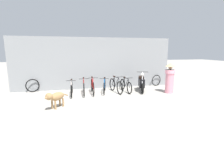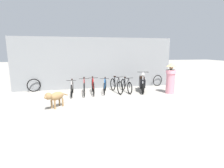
% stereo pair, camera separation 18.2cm
% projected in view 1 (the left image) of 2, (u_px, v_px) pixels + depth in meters
% --- Properties ---
extents(ground_plane, '(60.00, 60.00, 0.00)m').
position_uv_depth(ground_plane, '(108.00, 105.00, 7.08)').
color(ground_plane, '#9E998E').
extents(shop_wall_back, '(9.17, 0.20, 2.92)m').
position_uv_depth(shop_wall_back, '(95.00, 63.00, 10.10)').
color(shop_wall_back, gray).
rests_on(shop_wall_back, ground).
extents(bicycle_0, '(0.46, 1.61, 0.81)m').
position_uv_depth(bicycle_0, '(72.00, 89.00, 8.63)').
color(bicycle_0, black).
rests_on(bicycle_0, ground).
extents(bicycle_1, '(0.46, 1.75, 0.86)m').
position_uv_depth(bicycle_1, '(84.00, 87.00, 8.85)').
color(bicycle_1, black).
rests_on(bicycle_1, ground).
extents(bicycle_2, '(0.46, 1.69, 0.89)m').
position_uv_depth(bicycle_2, '(93.00, 87.00, 8.95)').
color(bicycle_2, black).
rests_on(bicycle_2, ground).
extents(bicycle_3, '(0.52, 1.59, 0.81)m').
position_uv_depth(bicycle_3, '(105.00, 86.00, 9.19)').
color(bicycle_3, black).
rests_on(bicycle_3, ground).
extents(bicycle_4, '(0.46, 1.64, 0.88)m').
position_uv_depth(bicycle_4, '(116.00, 86.00, 9.21)').
color(bicycle_4, black).
rests_on(bicycle_4, ground).
extents(bicycle_5, '(0.46, 1.60, 0.81)m').
position_uv_depth(bicycle_5, '(126.00, 86.00, 9.36)').
color(bicycle_5, black).
rests_on(bicycle_5, ground).
extents(motorcycle, '(0.69, 1.73, 1.11)m').
position_uv_depth(motorcycle, '(141.00, 83.00, 9.51)').
color(motorcycle, black).
rests_on(motorcycle, ground).
extents(stray_dog, '(0.86, 0.95, 0.67)m').
position_uv_depth(stray_dog, '(56.00, 97.00, 6.65)').
color(stray_dog, '#997247').
rests_on(stray_dog, ground).
extents(person_in_robes, '(0.64, 0.64, 1.56)m').
position_uv_depth(person_in_robes, '(170.00, 77.00, 9.01)').
color(person_in_robes, pink).
rests_on(person_in_robes, ground).
extents(spare_tire_left, '(0.68, 0.21, 0.69)m').
position_uv_depth(spare_tire_left, '(156.00, 80.00, 10.94)').
color(spare_tire_left, black).
rests_on(spare_tire_left, ground).
extents(spare_tire_right, '(0.68, 0.28, 0.71)m').
position_uv_depth(spare_tire_right, '(33.00, 86.00, 9.28)').
color(spare_tire_right, black).
rests_on(spare_tire_right, ground).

